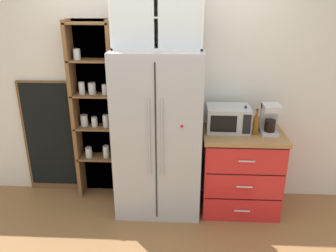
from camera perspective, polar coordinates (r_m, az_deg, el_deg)
The scene contains 12 objects.
ground_plane at distance 3.94m, azimuth -1.52°, elevation -13.34°, with size 10.69×10.69×0.00m, color olive.
wall_back_cream at distance 3.77m, azimuth -1.24°, elevation 6.44°, with size 4.99×0.10×2.55m, color silver.
refrigerator at distance 3.56m, azimuth -1.61°, elevation -1.29°, with size 0.88×0.65×1.75m.
pantry_shelf_column at distance 3.87m, azimuth -12.03°, elevation 2.49°, with size 0.51×0.25×2.01m.
counter_cabinet at distance 3.80m, azimuth 11.99°, elevation -7.30°, with size 0.83×0.61×0.90m.
microwave at distance 3.59m, azimuth 9.98°, elevation 1.24°, with size 0.44×0.33×0.26m.
coffee_maker at distance 3.62m, azimuth 16.67°, elevation 1.24°, with size 0.17×0.20×0.31m.
mug_cream at distance 3.56m, azimuth 12.71°, elevation -0.65°, with size 0.11×0.07×0.08m.
bottle_amber at distance 3.55m, azimuth 14.53°, elevation 0.46°, with size 0.06×0.06×0.27m.
bottle_cobalt at distance 3.56m, azimuth 12.69°, elevation 0.86°, with size 0.06×0.06×0.29m.
upper_cabinet at distance 3.34m, azimuth -1.76°, elevation 17.83°, with size 0.85×0.32×0.58m.
chalkboard_menu at distance 4.19m, azimuth -19.21°, elevation -1.82°, with size 0.60×0.04×1.35m.
Camera 1 is at (0.27, -3.24, 2.23)m, focal length 36.41 mm.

